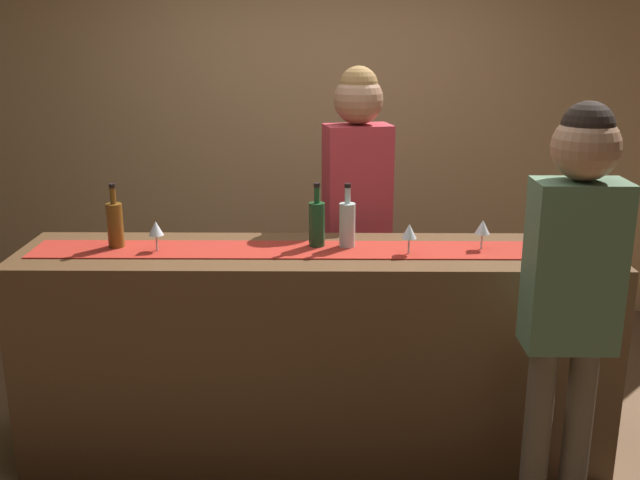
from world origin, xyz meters
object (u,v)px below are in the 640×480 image
object	(u,v)px
wine_glass_near_customer	(409,232)
wine_glass_mid_counter	(156,229)
bartender	(357,196)
wine_bottle_green	(317,223)
wine_glass_far_end	(482,228)
wine_bottle_amber	(115,224)
customer_sipping	(573,279)
wine_bottle_clear	(347,224)

from	to	relation	value
wine_glass_near_customer	wine_glass_mid_counter	xyz separation A→B (m)	(-1.14, 0.04, 0.00)
wine_glass_mid_counter	bartender	distance (m)	1.11
wine_bottle_green	wine_glass_far_end	size ratio (longest dim) A/B	2.10
wine_bottle_amber	bartender	distance (m)	1.26
bartender	customer_sipping	distance (m)	1.41
wine_bottle_green	wine_glass_mid_counter	bearing A→B (deg)	-173.37
wine_glass_mid_counter	bartender	bearing A→B (deg)	33.01
wine_glass_mid_counter	customer_sipping	bearing A→B (deg)	-18.84
wine_bottle_green	bartender	size ratio (longest dim) A/B	0.17
wine_glass_mid_counter	wine_glass_far_end	world-z (taller)	same
wine_bottle_amber	customer_sipping	xyz separation A→B (m)	(1.90, -0.64, -0.04)
wine_bottle_green	wine_bottle_clear	bearing A→B (deg)	-4.25
wine_bottle_clear	wine_glass_near_customer	distance (m)	0.30
wine_bottle_amber	wine_glass_mid_counter	distance (m)	0.21
wine_bottle_green	bartender	xyz separation A→B (m)	(0.21, 0.52, 0.01)
wine_glass_mid_counter	bartender	xyz separation A→B (m)	(0.93, 0.61, 0.02)
wine_bottle_green	wine_glass_near_customer	xyz separation A→B (m)	(0.41, -0.12, -0.01)
wine_bottle_green	wine_glass_mid_counter	world-z (taller)	wine_bottle_green
wine_glass_near_customer	customer_sipping	xyz separation A→B (m)	(0.56, -0.54, -0.03)
wine_bottle_green	wine_glass_far_end	distance (m)	0.76
wine_bottle_amber	customer_sipping	world-z (taller)	customer_sipping
bartender	customer_sipping	bearing A→B (deg)	110.24
wine_bottle_clear	bartender	bearing A→B (deg)	82.97
wine_glass_near_customer	wine_bottle_clear	bearing A→B (deg)	157.56
wine_glass_near_customer	wine_glass_far_end	distance (m)	0.35
customer_sipping	wine_bottle_clear	bearing A→B (deg)	141.88
wine_glass_mid_counter	wine_glass_far_end	distance (m)	1.48
wine_bottle_clear	customer_sipping	size ratio (longest dim) A/B	0.17
wine_glass_near_customer	wine_glass_mid_counter	bearing A→B (deg)	178.05
wine_bottle_amber	wine_glass_far_end	distance (m)	1.68
wine_bottle_clear	wine_glass_near_customer	world-z (taller)	wine_bottle_clear
wine_bottle_green	bartender	world-z (taller)	bartender
wine_bottle_amber	bartender	bearing A→B (deg)	25.73
wine_bottle_clear	wine_glass_near_customer	size ratio (longest dim) A/B	2.10
wine_bottle_green	bartender	distance (m)	0.56
wine_bottle_clear	bartender	world-z (taller)	bartender
wine_bottle_clear	customer_sipping	xyz separation A→B (m)	(0.83, -0.65, -0.04)
wine_glass_near_customer	wine_glass_mid_counter	world-z (taller)	same
wine_bottle_amber	bartender	xyz separation A→B (m)	(1.13, 0.55, 0.01)
wine_glass_mid_counter	wine_glass_far_end	bearing A→B (deg)	1.43
wine_bottle_amber	bartender	size ratio (longest dim) A/B	0.17
wine_bottle_amber	customer_sipping	size ratio (longest dim) A/B	0.17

